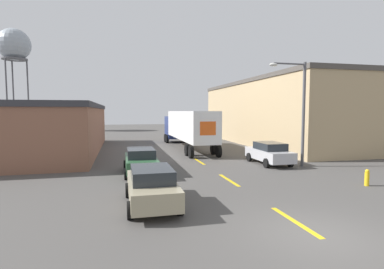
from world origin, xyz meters
The scene contains 11 objects.
ground_plane centered at (0.00, 0.00, 0.00)m, with size 160.00×160.00×0.00m, color #4C4947.
road_centerline centered at (0.00, 7.52, 0.00)m, with size 0.20×15.56×0.01m.
warehouse_left centered at (-14.63, 21.99, 2.21)m, with size 14.17×20.80×4.42m.
warehouse_right centered at (14.39, 24.25, 3.63)m, with size 13.69×25.61×7.25m.
semi_truck centered at (0.88, 21.98, 2.26)m, with size 2.69×15.02×3.76m.
parked_car_right_mid centered at (4.56, 11.59, 0.81)m, with size 1.99×4.38×1.55m.
parked_car_left_far centered at (-4.56, 10.27, 0.81)m, with size 1.99×4.38×1.55m.
parked_car_left_near centered at (-4.56, 4.07, 0.81)m, with size 1.99×4.38×1.55m.
water_tower centered at (-24.98, 56.49, 16.19)m, with size 5.97×5.97×19.38m.
street_lamp centered at (5.96, 10.22, 4.14)m, with size 2.68×0.32×7.01m.
fire_hydrant centered at (6.30, 4.71, 0.42)m, with size 0.22×0.22×0.85m.
Camera 1 is at (-5.74, -7.63, 3.74)m, focal length 28.00 mm.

